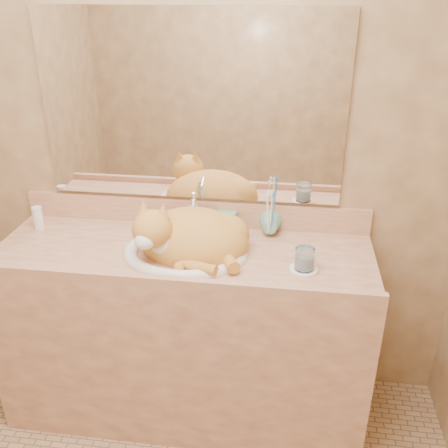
# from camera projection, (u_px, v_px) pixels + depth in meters

# --- Properties ---
(wall_back) EXTENTS (2.40, 0.02, 2.50)m
(wall_back) POSITION_uv_depth(u_px,v_px,m) (192.00, 140.00, 2.17)
(wall_back) COLOR brown
(wall_back) RESTS_ON ground
(vanity_counter) EXTENTS (1.60, 0.55, 0.85)m
(vanity_counter) POSITION_uv_depth(u_px,v_px,m) (186.00, 332.00, 2.28)
(vanity_counter) COLOR #986044
(vanity_counter) RESTS_ON floor
(mirror) EXTENTS (1.30, 0.02, 0.80)m
(mirror) POSITION_uv_depth(u_px,v_px,m) (191.00, 109.00, 2.09)
(mirror) COLOR white
(mirror) RESTS_ON wall_back
(sink_basin) EXTENTS (0.60, 0.54, 0.16)m
(sink_basin) POSITION_uv_depth(u_px,v_px,m) (185.00, 237.00, 2.04)
(sink_basin) COLOR white
(sink_basin) RESTS_ON vanity_counter
(faucet) EXTENTS (0.05, 0.13, 0.18)m
(faucet) POSITION_uv_depth(u_px,v_px,m) (194.00, 215.00, 2.21)
(faucet) COLOR white
(faucet) RESTS_ON vanity_counter
(cat) EXTENTS (0.50, 0.42, 0.25)m
(cat) POSITION_uv_depth(u_px,v_px,m) (189.00, 235.00, 2.05)
(cat) COLOR #BA782B
(cat) RESTS_ON sink_basin
(soap_dispenser) EXTENTS (0.11, 0.11, 0.19)m
(soap_dispenser) POSITION_uv_depth(u_px,v_px,m) (218.00, 219.00, 2.16)
(soap_dispenser) COLOR #6BAB98
(soap_dispenser) RESTS_ON vanity_counter
(toothbrush_cup) EXTENTS (0.10, 0.10, 0.09)m
(toothbrush_cup) POSITION_uv_depth(u_px,v_px,m) (270.00, 229.00, 2.18)
(toothbrush_cup) COLOR #6BAB98
(toothbrush_cup) RESTS_ON vanity_counter
(toothbrushes) EXTENTS (0.04, 0.04, 0.23)m
(toothbrushes) POSITION_uv_depth(u_px,v_px,m) (271.00, 211.00, 2.14)
(toothbrushes) COLOR white
(toothbrushes) RESTS_ON toothbrush_cup
(saucer) EXTENTS (0.11, 0.11, 0.01)m
(saucer) POSITION_uv_depth(u_px,v_px,m) (304.00, 270.00, 1.95)
(saucer) COLOR white
(saucer) RESTS_ON vanity_counter
(water_glass) EXTENTS (0.08, 0.08, 0.09)m
(water_glass) POSITION_uv_depth(u_px,v_px,m) (305.00, 259.00, 1.93)
(water_glass) COLOR silver
(water_glass) RESTS_ON saucer
(lotion_bottle) EXTENTS (0.04, 0.04, 0.11)m
(lotion_bottle) POSITION_uv_depth(u_px,v_px,m) (38.00, 218.00, 2.27)
(lotion_bottle) COLOR white
(lotion_bottle) RESTS_ON vanity_counter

